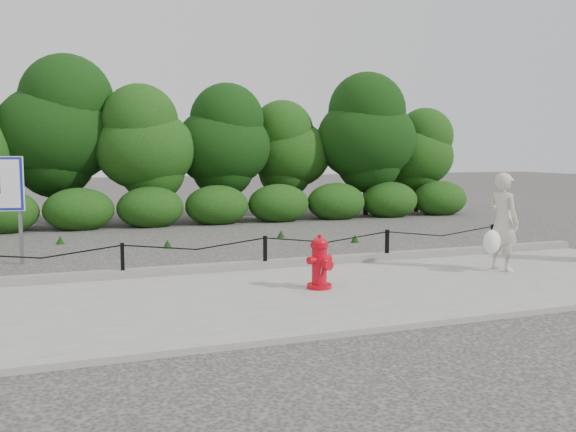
# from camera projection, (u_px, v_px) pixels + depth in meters

# --- Properties ---
(ground) EXTENTS (90.00, 90.00, 0.00)m
(ground) POSITION_uv_depth(u_px,v_px,m) (265.00, 273.00, 11.04)
(ground) COLOR #2D2B28
(ground) RESTS_ON ground
(sidewalk) EXTENTS (14.00, 4.00, 0.08)m
(sidewalk) POSITION_uv_depth(u_px,v_px,m) (306.00, 295.00, 9.17)
(sidewalk) COLOR gray
(sidewalk) RESTS_ON ground
(curb) EXTENTS (14.00, 0.22, 0.14)m
(curb) POSITION_uv_depth(u_px,v_px,m) (264.00, 264.00, 11.07)
(curb) COLOR slate
(curb) RESTS_ON sidewalk
(chain_barrier) EXTENTS (10.06, 0.06, 0.60)m
(chain_barrier) POSITION_uv_depth(u_px,v_px,m) (265.00, 248.00, 10.99)
(chain_barrier) COLOR black
(chain_barrier) RESTS_ON sidewalk
(treeline) EXTENTS (20.24, 3.92, 4.97)m
(treeline) POSITION_uv_depth(u_px,v_px,m) (175.00, 138.00, 19.10)
(treeline) COLOR black
(treeline) RESTS_ON ground
(fire_hydrant) EXTENTS (0.49, 0.50, 0.83)m
(fire_hydrant) POSITION_uv_depth(u_px,v_px,m) (320.00, 263.00, 9.40)
(fire_hydrant) COLOR #B60614
(fire_hydrant) RESTS_ON sidewalk
(pedestrian) EXTENTS (0.76, 0.69, 1.74)m
(pedestrian) POSITION_uv_depth(u_px,v_px,m) (502.00, 223.00, 10.79)
(pedestrian) COLOR beige
(pedestrian) RESTS_ON sidewalk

